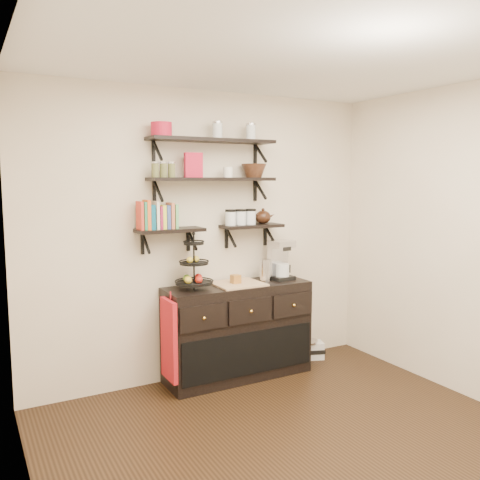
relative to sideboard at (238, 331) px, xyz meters
name	(u,v)px	position (x,y,z in m)	size (l,w,h in m)	color
floor	(317,457)	(-0.20, -1.51, -0.45)	(3.50, 3.50, 0.00)	black
ceiling	(325,47)	(-0.20, -1.51, 2.25)	(3.50, 3.50, 0.02)	white
back_wall	(207,236)	(-0.20, 0.24, 0.90)	(3.50, 0.02, 2.70)	#EFE2CA
left_wall	(33,290)	(-1.95, -1.51, 0.90)	(0.02, 3.50, 2.70)	#EFE2CA
shelf_top	(212,141)	(-0.20, 0.10, 1.78)	(1.20, 0.27, 0.23)	black
shelf_mid	(213,180)	(-0.20, 0.10, 1.43)	(1.20, 0.27, 0.23)	black
shelf_low_left	(170,231)	(-0.62, 0.12, 0.98)	(0.60, 0.25, 0.23)	black
shelf_low_right	(251,227)	(0.22, 0.12, 0.98)	(0.60, 0.25, 0.23)	black
cookbooks	(160,216)	(-0.71, 0.12, 1.11)	(0.36, 0.15, 0.26)	red
glass_canisters	(241,218)	(0.10, 0.12, 1.06)	(0.32, 0.10, 0.13)	silver
sideboard	(238,331)	(0.00, 0.00, 0.00)	(1.40, 0.50, 0.92)	black
fruit_stand	(194,271)	(-0.44, 0.00, 0.62)	(0.34, 0.34, 0.50)	black
candle	(236,279)	(-0.02, 0.00, 0.50)	(0.08, 0.08, 0.08)	#945E22
coffee_maker	(280,261)	(0.49, 0.03, 0.63)	(0.23, 0.22, 0.39)	black
thermal_carafe	(266,271)	(0.29, -0.02, 0.56)	(0.11, 0.11, 0.22)	silver
apron	(169,340)	(-0.73, -0.10, 0.05)	(0.04, 0.30, 0.71)	#B11317
radio	(307,349)	(0.88, 0.08, -0.36)	(0.37, 0.28, 0.20)	silver
recipe_box	(193,165)	(-0.40, 0.10, 1.56)	(0.16, 0.06, 0.22)	#B71431
walnut_bowl	(254,171)	(0.23, 0.10, 1.51)	(0.24, 0.24, 0.13)	black
ramekins	(228,172)	(-0.05, 0.10, 1.50)	(0.09, 0.09, 0.10)	white
teapot	(263,216)	(0.34, 0.12, 1.07)	(0.21, 0.15, 0.15)	black
red_pot	(161,129)	(-0.69, 0.10, 1.86)	(0.18, 0.18, 0.12)	#B71431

